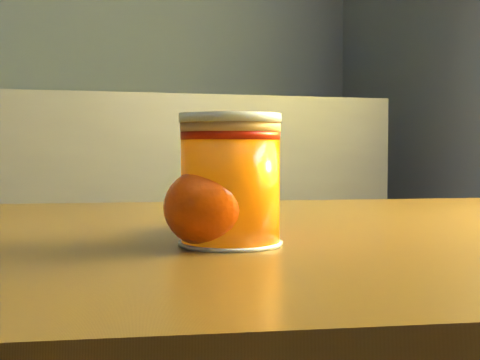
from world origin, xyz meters
name	(u,v)px	position (x,y,z in m)	size (l,w,h in m)	color
table	(305,325)	(0.92, 0.20, 0.61)	(1.03, 0.80, 0.70)	brown
juice_glass	(230,181)	(0.83, 0.13, 0.75)	(0.08, 0.08, 0.10)	#F46404
orange_front	(227,203)	(0.83, 0.15, 0.73)	(0.07, 0.07, 0.06)	#FF4E05
orange_back	(236,197)	(0.86, 0.22, 0.73)	(0.07, 0.07, 0.06)	#FF4E05
orange_extra	(209,208)	(0.81, 0.12, 0.73)	(0.07, 0.07, 0.06)	#FF4E05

